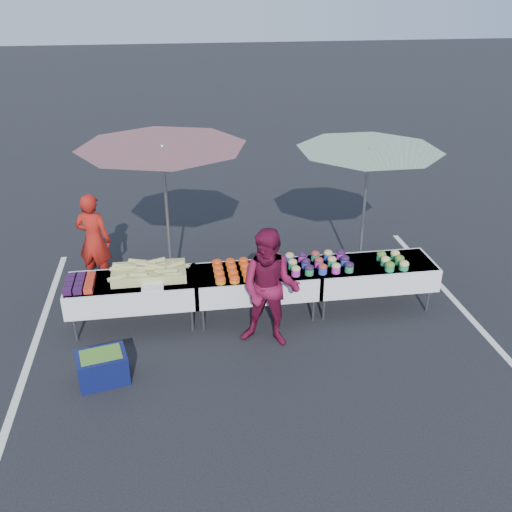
{
  "coord_description": "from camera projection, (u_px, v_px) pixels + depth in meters",
  "views": [
    {
      "loc": [
        -1.13,
        -7.34,
        4.65
      ],
      "look_at": [
        0.0,
        0.0,
        1.0
      ],
      "focal_mm": 40.0,
      "sensor_mm": 36.0,
      "label": 1
    }
  ],
  "objects": [
    {
      "name": "umbrella_left",
      "position": [
        163.0,
        160.0,
        8.17
      ],
      "size": [
        2.7,
        2.7,
        2.52
      ],
      "rotation": [
        0.0,
        0.0,
        0.1
      ],
      "color": "black",
      "rests_on": "ground"
    },
    {
      "name": "stripe_right",
      "position": [
        453.0,
        298.0,
        9.15
      ],
      "size": [
        0.1,
        5.0,
        0.0
      ],
      "primitive_type": "cube",
      "color": "silver",
      "rests_on": "ground"
    },
    {
      "name": "table_right",
      "position": [
        372.0,
        273.0,
        8.71
      ],
      "size": [
        1.86,
        0.81,
        0.75
      ],
      "color": "white",
      "rests_on": "ground"
    },
    {
      "name": "plastic_bags",
      "position": [
        153.0,
        287.0,
        7.91
      ],
      "size": [
        0.3,
        0.25,
        0.05
      ],
      "primitive_type": "cube",
      "color": "white",
      "rests_on": "table_left"
    },
    {
      "name": "customer",
      "position": [
        270.0,
        289.0,
        7.69
      ],
      "size": [
        1.01,
        0.91,
        1.72
      ],
      "primitive_type": "imported",
      "rotation": [
        0.0,
        0.0,
        -0.37
      ],
      "color": "maroon",
      "rests_on": "ground"
    },
    {
      "name": "stripe_left",
      "position": [
        39.0,
        332.0,
        8.28
      ],
      "size": [
        0.1,
        5.0,
        0.0
      ],
      "primitive_type": "cube",
      "color": "silver",
      "rests_on": "ground"
    },
    {
      "name": "table_left",
      "position": [
        133.0,
        290.0,
        8.22
      ],
      "size": [
        1.86,
        0.81,
        0.75
      ],
      "color": "white",
      "rests_on": "ground"
    },
    {
      "name": "bean_baskets",
      "position": [
        393.0,
        260.0,
        8.55
      ],
      "size": [
        0.36,
        0.5,
        0.15
      ],
      "color": "#21854F",
      "rests_on": "table_right"
    },
    {
      "name": "corn_pile",
      "position": [
        149.0,
        272.0,
        8.18
      ],
      "size": [
        1.16,
        0.57,
        0.26
      ],
      "color": "#A8AF5A",
      "rests_on": "table_left"
    },
    {
      "name": "berry_punnets",
      "position": [
        80.0,
        283.0,
        7.98
      ],
      "size": [
        0.4,
        0.54,
        0.08
      ],
      "color": "black",
      "rests_on": "table_left"
    },
    {
      "name": "storage_bin",
      "position": [
        102.0,
        367.0,
        7.21
      ],
      "size": [
        0.69,
        0.57,
        0.4
      ],
      "rotation": [
        0.0,
        0.0,
        0.21
      ],
      "color": "#0E1346",
      "rests_on": "ground"
    },
    {
      "name": "potato_cups",
      "position": [
        312.0,
        262.0,
        8.47
      ],
      "size": [
        1.14,
        0.58,
        0.16
      ],
      "color": "blue",
      "rests_on": "table_right"
    },
    {
      "name": "ground",
      "position": [
        256.0,
        315.0,
        8.72
      ],
      "size": [
        80.0,
        80.0,
        0.0
      ],
      "primitive_type": "plane",
      "color": "black"
    },
    {
      "name": "table_center",
      "position": [
        256.0,
        281.0,
        8.46
      ],
      "size": [
        1.86,
        0.81,
        0.75
      ],
      "color": "white",
      "rests_on": "ground"
    },
    {
      "name": "umbrella_right",
      "position": [
        368.0,
        162.0,
        8.76
      ],
      "size": [
        2.96,
        2.96,
        2.31
      ],
      "rotation": [
        0.0,
        0.0,
        0.4
      ],
      "color": "black",
      "rests_on": "ground"
    },
    {
      "name": "carrot_bowls",
      "position": [
        232.0,
        270.0,
        8.31
      ],
      "size": [
        0.55,
        0.69,
        0.11
      ],
      "color": "orange",
      "rests_on": "table_center"
    },
    {
      "name": "vendor",
      "position": [
        94.0,
        240.0,
        9.27
      ],
      "size": [
        0.67,
        0.55,
        1.59
      ],
      "primitive_type": "imported",
      "rotation": [
        0.0,
        0.0,
        2.8
      ],
      "color": "#A01A12",
      "rests_on": "ground"
    }
  ]
}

